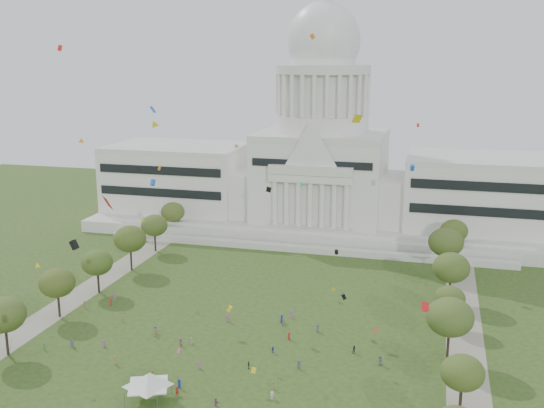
# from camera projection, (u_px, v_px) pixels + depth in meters

# --- Properties ---
(ground) EXTENTS (400.00, 400.00, 0.00)m
(ground) POSITION_uv_depth(u_px,v_px,m) (213.00, 375.00, 123.93)
(ground) COLOR #304419
(ground) RESTS_ON ground
(capitol) EXTENTS (160.00, 64.50, 91.30)m
(capitol) POSITION_uv_depth(u_px,v_px,m) (321.00, 166.00, 225.68)
(capitol) COLOR beige
(capitol) RESTS_ON ground
(path_left) EXTENTS (8.00, 160.00, 0.04)m
(path_left) POSITION_uv_depth(u_px,v_px,m) (78.00, 296.00, 164.11)
(path_left) COLOR gray
(path_left) RESTS_ON ground
(path_right) EXTENTS (8.00, 160.00, 0.04)m
(path_right) POSITION_uv_depth(u_px,v_px,m) (465.00, 338.00, 140.19)
(path_right) COLOR gray
(path_right) RESTS_ON ground
(row_tree_l_1) EXTENTS (8.86, 8.86, 12.59)m
(row_tree_l_1) POSITION_uv_depth(u_px,v_px,m) (4.00, 315.00, 130.07)
(row_tree_l_1) COLOR black
(row_tree_l_1) RESTS_ON ground
(row_tree_r_1) EXTENTS (7.58, 7.58, 10.78)m
(row_tree_r_1) POSITION_uv_depth(u_px,v_px,m) (462.00, 373.00, 109.01)
(row_tree_r_1) COLOR black
(row_tree_r_1) RESTS_ON ground
(row_tree_l_2) EXTENTS (8.42, 8.42, 11.97)m
(row_tree_l_2) POSITION_uv_depth(u_px,v_px,m) (57.00, 283.00, 149.48)
(row_tree_l_2) COLOR black
(row_tree_l_2) RESTS_ON ground
(row_tree_r_2) EXTENTS (9.55, 9.55, 13.58)m
(row_tree_r_2) POSITION_uv_depth(u_px,v_px,m) (450.00, 317.00, 127.11)
(row_tree_r_2) COLOR black
(row_tree_r_2) RESTS_ON ground
(row_tree_l_3) EXTENTS (8.12, 8.12, 11.55)m
(row_tree_l_3) POSITION_uv_depth(u_px,v_px,m) (97.00, 263.00, 164.94)
(row_tree_l_3) COLOR black
(row_tree_l_3) RESTS_ON ground
(row_tree_r_3) EXTENTS (7.01, 7.01, 9.98)m
(row_tree_r_3) POSITION_uv_depth(u_px,v_px,m) (450.00, 299.00, 143.68)
(row_tree_r_3) COLOR black
(row_tree_r_3) RESTS_ON ground
(row_tree_l_4) EXTENTS (9.29, 9.29, 13.21)m
(row_tree_l_4) POSITION_uv_depth(u_px,v_px,m) (130.00, 239.00, 182.08)
(row_tree_l_4) COLOR black
(row_tree_l_4) RESTS_ON ground
(row_tree_r_4) EXTENTS (9.19, 9.19, 13.06)m
(row_tree_r_4) POSITION_uv_depth(u_px,v_px,m) (451.00, 268.00, 157.72)
(row_tree_r_4) COLOR black
(row_tree_r_4) RESTS_ON ground
(row_tree_l_5) EXTENTS (8.33, 8.33, 11.85)m
(row_tree_l_5) POSITION_uv_depth(u_px,v_px,m) (154.00, 225.00, 200.07)
(row_tree_l_5) COLOR black
(row_tree_l_5) RESTS_ON ground
(row_tree_r_5) EXTENTS (9.82, 9.82, 13.96)m
(row_tree_r_5) POSITION_uv_depth(u_px,v_px,m) (446.00, 242.00, 176.85)
(row_tree_r_5) COLOR black
(row_tree_r_5) RESTS_ON ground
(row_tree_l_6) EXTENTS (8.19, 8.19, 11.64)m
(row_tree_l_6) POSITION_uv_depth(u_px,v_px,m) (173.00, 212.00, 217.57)
(row_tree_l_6) COLOR black
(row_tree_l_6) RESTS_ON ground
(row_tree_r_6) EXTENTS (8.42, 8.42, 11.97)m
(row_tree_r_6) POSITION_uv_depth(u_px,v_px,m) (454.00, 231.00, 193.44)
(row_tree_r_6) COLOR black
(row_tree_r_6) RESTS_ON ground
(event_tent) EXTENTS (12.28, 12.28, 5.28)m
(event_tent) POSITION_uv_depth(u_px,v_px,m) (148.00, 379.00, 113.92)
(event_tent) COLOR #4C4C4C
(event_tent) RESTS_ON ground
(person_0) EXTENTS (1.18, 1.14, 2.03)m
(person_0) POSITION_uv_depth(u_px,v_px,m) (380.00, 360.00, 127.56)
(person_0) COLOR #4C4C51
(person_0) RESTS_ON ground
(person_2) EXTENTS (1.03, 0.90, 1.80)m
(person_2) POSITION_uv_depth(u_px,v_px,m) (354.00, 350.00, 132.54)
(person_2) COLOR #26262B
(person_2) RESTS_ON ground
(person_3) EXTENTS (0.65, 1.07, 1.57)m
(person_3) POSITION_uv_depth(u_px,v_px,m) (273.00, 385.00, 118.48)
(person_3) COLOR olive
(person_3) RESTS_ON ground
(person_4) EXTENTS (0.68, 1.00, 1.57)m
(person_4) POSITION_uv_depth(u_px,v_px,m) (249.00, 365.00, 126.22)
(person_4) COLOR #26262B
(person_4) RESTS_ON ground
(person_5) EXTENTS (1.36, 1.48, 1.56)m
(person_5) POSITION_uv_depth(u_px,v_px,m) (191.00, 341.00, 136.91)
(person_5) COLOR silver
(person_5) RESTS_ON ground
(person_7) EXTENTS (0.81, 0.80, 1.80)m
(person_7) POSITION_uv_depth(u_px,v_px,m) (177.00, 391.00, 116.29)
(person_7) COLOR #B21E1E
(person_7) RESTS_ON ground
(person_8) EXTENTS (0.92, 0.71, 1.67)m
(person_8) POSITION_uv_depth(u_px,v_px,m) (181.00, 342.00, 136.07)
(person_8) COLOR #994C8C
(person_8) RESTS_ON ground
(person_9) EXTENTS (1.08, 1.00, 1.51)m
(person_9) POSITION_uv_depth(u_px,v_px,m) (272.00, 395.00, 115.05)
(person_9) COLOR silver
(person_9) RESTS_ON ground
(person_10) EXTENTS (0.71, 0.98, 1.51)m
(person_10) POSITION_uv_depth(u_px,v_px,m) (273.00, 350.00, 132.81)
(person_10) COLOR navy
(person_10) RESTS_ON ground
(person_11) EXTENTS (1.52, 1.34, 1.58)m
(person_11) POSITION_uv_depth(u_px,v_px,m) (216.00, 402.00, 112.77)
(person_11) COLOR #994C8C
(person_11) RESTS_ON ground
(distant_crowd) EXTENTS (58.66, 37.59, 1.95)m
(distant_crowd) POSITION_uv_depth(u_px,v_px,m) (184.00, 331.00, 141.50)
(distant_crowd) COLOR #4C4C51
(distant_crowd) RESTS_ON ground
(kite_swarm) EXTENTS (77.64, 110.22, 61.11)m
(kite_swarm) POSITION_uv_depth(u_px,v_px,m) (243.00, 225.00, 127.60)
(kite_swarm) COLOR red
(kite_swarm) RESTS_ON ground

